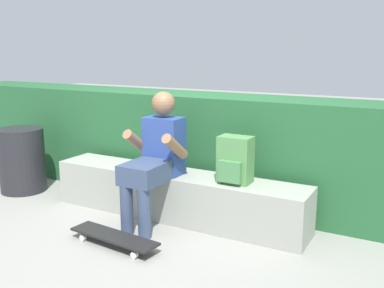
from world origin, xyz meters
The scene contains 7 objects.
ground_plane centered at (0.00, 0.00, 0.00)m, with size 24.00×24.00×0.00m, color gray.
bench_main centered at (0.00, 0.40, 0.22)m, with size 2.50×0.43×0.43m.
person_skater centered at (-0.08, 0.19, 0.63)m, with size 0.49×0.62×1.18m.
skateboard_near_person centered at (-0.12, -0.37, 0.07)m, with size 0.81×0.27×0.09m.
backpack_on_bench centered at (0.59, 0.39, 0.62)m, with size 0.28×0.23×0.40m.
hedge_row centered at (-0.25, 1.03, 0.55)m, with size 6.29×0.63×1.09m.
trash_bin centered at (-1.89, 0.26, 0.35)m, with size 0.49×0.49×0.70m.
Camera 1 is at (2.02, -2.96, 1.56)m, focal length 41.32 mm.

